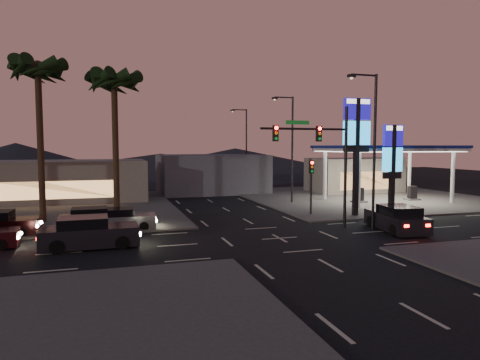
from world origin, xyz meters
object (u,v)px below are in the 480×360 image
object	(u,v)px
pylon_sign_short	(392,156)
suv_station	(397,219)
gas_station	(387,150)
pylon_sign_tall	(357,133)
traffic_signal_mast	(322,149)
car_lane_b_mid	(94,220)
car_lane_b_front	(121,220)
car_lane_a_front	(89,233)

from	to	relation	value
pylon_sign_short	suv_station	distance (m)	6.78
gas_station	pylon_sign_tall	bearing A→B (deg)	-139.09
pylon_sign_tall	suv_station	size ratio (longest dim) A/B	1.73
traffic_signal_mast	car_lane_b_mid	xyz separation A→B (m)	(-14.27, 3.85, -4.55)
car_lane_b_mid	suv_station	world-z (taller)	suv_station
pylon_sign_tall	car_lane_b_front	xyz separation A→B (m)	(-17.30, -0.09, -5.74)
car_lane_a_front	traffic_signal_mast	bearing A→B (deg)	4.60
pylon_sign_short	car_lane_b_front	world-z (taller)	pylon_sign_short
car_lane_b_mid	pylon_sign_short	bearing A→B (deg)	-3.55
gas_station	car_lane_a_front	size ratio (longest dim) A/B	2.36
traffic_signal_mast	car_lane_a_front	world-z (taller)	traffic_signal_mast
pylon_sign_short	suv_station	world-z (taller)	pylon_sign_short
car_lane_a_front	car_lane_b_mid	distance (m)	5.00
gas_station	pylon_sign_short	xyz separation A→B (m)	(-5.00, -7.50, -0.42)
pylon_sign_tall	suv_station	xyz separation A→B (m)	(-0.54, -5.66, -5.63)
car_lane_a_front	car_lane_b_front	world-z (taller)	car_lane_a_front
pylon_sign_short	car_lane_a_front	size ratio (longest dim) A/B	1.35
gas_station	traffic_signal_mast	bearing A→B (deg)	-140.72
pylon_sign_tall	car_lane_b_front	bearing A→B (deg)	-179.70
car_lane_b_front	suv_station	world-z (taller)	suv_station
traffic_signal_mast	car_lane_a_front	distance (m)	15.08
car_lane_a_front	car_lane_b_mid	size ratio (longest dim) A/B	1.14
car_lane_b_front	car_lane_a_front	bearing A→B (deg)	-111.47
pylon_sign_short	traffic_signal_mast	xyz separation A→B (m)	(-7.24, -2.51, 0.57)
gas_station	car_lane_b_mid	size ratio (longest dim) A/B	2.68
pylon_sign_short	car_lane_b_mid	world-z (taller)	pylon_sign_short
traffic_signal_mast	suv_station	world-z (taller)	traffic_signal_mast
car_lane_b_front	suv_station	distance (m)	17.67
pylon_sign_tall	suv_station	world-z (taller)	pylon_sign_tall
pylon_sign_tall	traffic_signal_mast	size ratio (longest dim) A/B	1.12
suv_station	car_lane_b_mid	bearing A→B (deg)	162.04
gas_station	suv_station	distance (m)	15.20
car_lane_a_front	pylon_sign_tall	bearing A→B (deg)	13.73
pylon_sign_short	car_lane_a_front	bearing A→B (deg)	-170.37
car_lane_b_front	traffic_signal_mast	bearing A→B (deg)	-15.23
car_lane_a_front	car_lane_b_mid	world-z (taller)	car_lane_a_front
car_lane_a_front	suv_station	distance (m)	18.59
pylon_sign_tall	gas_station	bearing A→B (deg)	40.91
pylon_sign_short	gas_station	bearing A→B (deg)	56.31
gas_station	car_lane_b_mid	distance (m)	27.58
traffic_signal_mast	car_lane_b_front	distance (m)	13.80
car_lane_b_mid	car_lane_a_front	bearing A→B (deg)	-90.97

